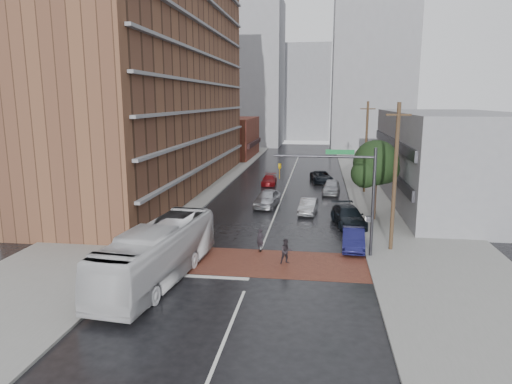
% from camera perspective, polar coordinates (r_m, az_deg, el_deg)
% --- Properties ---
extents(ground, '(160.00, 160.00, 0.00)m').
position_cam_1_polar(ground, '(28.83, -0.16, -9.14)').
color(ground, black).
rests_on(ground, ground).
extents(crosswalk, '(14.00, 5.00, 0.02)m').
position_cam_1_polar(crosswalk, '(29.29, -0.02, -8.78)').
color(crosswalk, brown).
rests_on(crosswalk, ground).
extents(sidewalk_west, '(9.00, 90.00, 0.15)m').
position_cam_1_polar(sidewalk_west, '(54.87, -8.37, 0.75)').
color(sidewalk_west, gray).
rests_on(sidewalk_west, ground).
extents(sidewalk_east, '(9.00, 90.00, 0.15)m').
position_cam_1_polar(sidewalk_east, '(53.24, 16.13, 0.09)').
color(sidewalk_east, gray).
rests_on(sidewalk_east, ground).
extents(apartment_block, '(10.00, 44.00, 28.00)m').
position_cam_1_polar(apartment_block, '(53.90, -11.77, 15.32)').
color(apartment_block, brown).
rests_on(apartment_block, ground).
extents(storefront_west, '(8.00, 16.00, 7.00)m').
position_cam_1_polar(storefront_west, '(82.52, -3.11, 6.81)').
color(storefront_west, maroon).
rests_on(storefront_west, ground).
extents(building_east, '(11.00, 26.00, 9.00)m').
position_cam_1_polar(building_east, '(48.73, 23.06, 3.89)').
color(building_east, gray).
rests_on(building_east, ground).
extents(distant_tower_west, '(18.00, 16.00, 32.00)m').
position_cam_1_polar(distant_tower_west, '(106.38, -1.72, 14.59)').
color(distant_tower_west, gray).
rests_on(distant_tower_west, ground).
extents(distant_tower_east, '(16.00, 14.00, 36.00)m').
position_cam_1_polar(distant_tower_east, '(99.55, 14.38, 15.62)').
color(distant_tower_east, gray).
rests_on(distant_tower_east, ground).
extents(distant_tower_center, '(12.00, 10.00, 24.00)m').
position_cam_1_polar(distant_tower_center, '(121.79, 6.34, 12.25)').
color(distant_tower_center, gray).
rests_on(distant_tower_center, ground).
extents(street_tree, '(4.20, 4.10, 6.90)m').
position_cam_1_polar(street_tree, '(39.40, 14.77, 3.18)').
color(street_tree, '#332319').
rests_on(street_tree, ground).
extents(signal_mast, '(6.50, 0.30, 7.20)m').
position_cam_1_polar(signal_mast, '(29.78, 11.74, 0.75)').
color(signal_mast, '#2D2D33').
rests_on(signal_mast, ground).
extents(utility_pole_near, '(1.60, 0.26, 10.00)m').
position_cam_1_polar(utility_pole_near, '(31.51, 16.97, 1.82)').
color(utility_pole_near, '#473321').
rests_on(utility_pole_near, ground).
extents(utility_pole_far, '(1.60, 0.26, 10.00)m').
position_cam_1_polar(utility_pole_far, '(51.20, 13.59, 5.52)').
color(utility_pole_far, '#473321').
rests_on(utility_pole_far, ground).
extents(transit_bus, '(3.86, 11.81, 3.23)m').
position_cam_1_polar(transit_bus, '(26.62, -12.15, -7.49)').
color(transit_bus, silver).
rests_on(transit_bus, ground).
extents(pedestrian_a, '(0.64, 0.54, 1.50)m').
position_cam_1_polar(pedestrian_a, '(31.40, 0.53, -5.95)').
color(pedestrian_a, black).
rests_on(pedestrian_a, ground).
extents(pedestrian_b, '(0.94, 0.83, 1.60)m').
position_cam_1_polar(pedestrian_b, '(28.91, 3.80, -7.42)').
color(pedestrian_b, black).
rests_on(pedestrian_b, ground).
extents(car_travel_a, '(2.52, 5.02, 1.64)m').
position_cam_1_polar(car_travel_a, '(43.99, 1.40, -0.79)').
color(car_travel_a, '#A5A7AD').
rests_on(car_travel_a, ground).
extents(car_travel_b, '(1.83, 4.20, 1.34)m').
position_cam_1_polar(car_travel_b, '(41.63, 6.54, -1.77)').
color(car_travel_b, '#B5B8BE').
rests_on(car_travel_b, ground).
extents(car_travel_c, '(1.74, 4.15, 1.20)m').
position_cam_1_polar(car_travel_c, '(55.43, 1.66, 1.53)').
color(car_travel_c, maroon).
rests_on(car_travel_c, ground).
extents(suv_travel, '(3.13, 5.35, 1.40)m').
position_cam_1_polar(suv_travel, '(57.68, 8.16, 1.91)').
color(suv_travel, black).
rests_on(suv_travel, ground).
extents(car_parked_near, '(1.69, 4.32, 1.40)m').
position_cam_1_polar(car_parked_near, '(32.37, 12.07, -5.76)').
color(car_parked_near, '#121340').
rests_on(car_parked_near, ground).
extents(car_parked_mid, '(3.09, 5.69, 1.56)m').
position_cam_1_polar(car_parked_mid, '(38.17, 11.47, -2.98)').
color(car_parked_mid, black).
rests_on(car_parked_mid, ground).
extents(car_parked_far, '(2.19, 4.65, 1.54)m').
position_cam_1_polar(car_parked_far, '(50.82, 9.40, 0.66)').
color(car_parked_far, '#929499').
rests_on(car_parked_far, ground).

